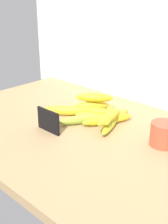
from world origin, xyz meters
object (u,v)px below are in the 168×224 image
object	(u,v)px
banana_4	(93,111)
banana_8	(109,115)
banana_10	(109,117)
banana_7	(110,124)
banana_2	(91,106)
banana_5	(94,117)
chalkboard_sign	(49,122)
banana_1	(82,119)
banana_9	(94,98)
banana_6	(107,119)
banana_3	(118,117)
banana_0	(65,110)
coffee_mug	(164,134)

from	to	relation	value
banana_4	banana_8	world-z (taller)	banana_8
banana_10	banana_7	bearing A→B (deg)	102.48
banana_8	banana_2	bearing A→B (deg)	154.33
banana_5	banana_7	distance (cm)	8.30
chalkboard_sign	banana_4	world-z (taller)	chalkboard_sign
banana_8	chalkboard_sign	bearing A→B (deg)	-126.36
banana_4	banana_10	distance (cm)	14.32
banana_1	banana_9	bearing A→B (deg)	112.01
banana_5	banana_10	xyz separation A→B (cm)	(8.61, -1.93, 3.33)
banana_6	banana_7	bearing A→B (deg)	-33.44
banana_1	banana_3	distance (cm)	14.10
banana_2	banana_3	distance (cm)	14.89
banana_3	banana_9	bearing A→B (deg)	174.10
banana_5	banana_9	size ratio (longest dim) A/B	1.03
banana_0	banana_2	distance (cm)	11.91
banana_0	banana_9	size ratio (longest dim) A/B	1.26
banana_8	banana_10	bearing A→B (deg)	-52.25
banana_2	banana_9	distance (cm)	4.12
banana_3	banana_8	bearing A→B (deg)	-84.63
banana_4	banana_9	bearing A→B (deg)	125.03
chalkboard_sign	banana_7	world-z (taller)	chalkboard_sign
coffee_mug	banana_10	distance (cm)	20.90
banana_0	chalkboard_sign	bearing A→B (deg)	-65.29
banana_7	banana_4	bearing A→B (deg)	162.13
banana_3	banana_9	world-z (taller)	banana_9
banana_1	banana_7	world-z (taller)	banana_1
banana_2	banana_3	xyz separation A→B (cm)	(14.86, -0.99, -0.23)
banana_3	banana_5	xyz separation A→B (cm)	(-6.36, -6.64, -0.00)
banana_6	banana_9	bearing A→B (deg)	152.78
banana_7	banana_9	distance (cm)	18.32
banana_6	banana_4	bearing A→B (deg)	168.28
banana_3	banana_6	world-z (taller)	banana_6
banana_0	banana_9	world-z (taller)	banana_9
coffee_mug	banana_6	xyz separation A→B (cm)	(-24.06, 0.03, -2.07)
banana_1	coffee_mug	bearing A→B (deg)	11.03
chalkboard_sign	banana_1	size ratio (longest dim) A/B	0.56
banana_0	banana_6	xyz separation A→B (cm)	(18.11, 5.04, -0.10)
banana_7	banana_8	distance (cm)	3.60
banana_4	banana_6	size ratio (longest dim) A/B	1.02
coffee_mug	banana_8	xyz separation A→B (cm)	(-22.21, -1.42, 0.96)
banana_4	banana_9	world-z (taller)	banana_9
chalkboard_sign	banana_7	size ratio (longest dim) A/B	0.60
banana_1	banana_3	xyz separation A→B (cm)	(8.63, 11.15, 0.04)
banana_10	banana_8	bearing A→B (deg)	127.75
coffee_mug	banana_2	distance (cm)	38.20
chalkboard_sign	banana_9	size ratio (longest dim) A/B	0.71
chalkboard_sign	banana_5	distance (cm)	19.08
banana_0	banana_2	xyz separation A→B (cm)	(4.50, 11.03, 0.02)
banana_1	banana_10	distance (cm)	11.68
banana_1	banana_8	distance (cm)	10.85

